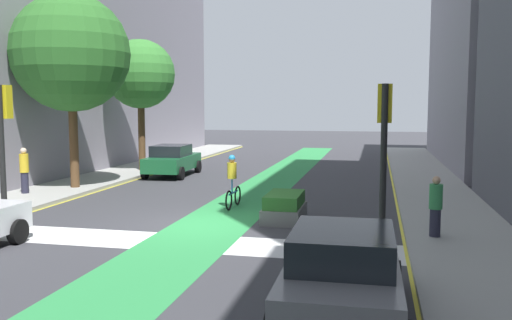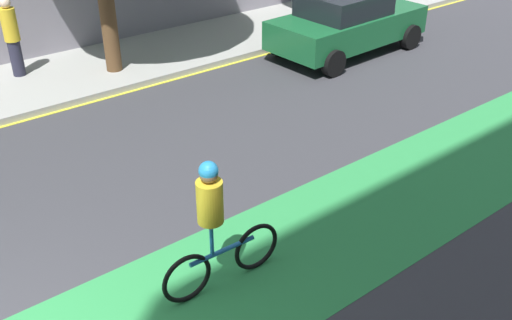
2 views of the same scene
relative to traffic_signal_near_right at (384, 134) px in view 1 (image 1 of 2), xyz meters
The scene contains 16 objects.
ground_plane 6.26m from the traffic_signal_near_right, 165.07° to the left, with size 120.00×120.00×0.00m, color #38383D.
bike_lane_paint 5.86m from the traffic_signal_near_right, 163.72° to the left, with size 2.40×60.00×0.01m, color #2D8C47.
crosswalk_band 6.12m from the traffic_signal_near_right, behind, with size 12.00×1.80×0.01m, color silver.
curb_stripe_left 11.82m from the traffic_signal_near_right, behind, with size 0.16×60.00×0.01m, color yellow.
sidewalk_right 3.78m from the traffic_signal_near_right, 34.09° to the left, with size 3.00×60.00×0.15m, color #9E9E99.
curb_stripe_right 3.26m from the traffic_signal_near_right, 66.65° to the left, with size 0.16×60.00×0.01m, color yellow.
traffic_signal_near_right is the anchor object (origin of this frame).
traffic_signal_near_left 10.56m from the traffic_signal_near_right, behind, with size 0.35×0.52×4.12m.
car_green_left_far 15.87m from the traffic_signal_near_right, 130.34° to the left, with size 2.17×4.27×1.57m.
car_grey_right_near 5.35m from the traffic_signal_near_right, 97.87° to the right, with size 2.06×4.22×1.57m.
cyclist_in_lane 6.90m from the traffic_signal_near_right, 139.05° to the left, with size 0.32×1.73×1.86m.
pedestrian_sidewalk_right_a 2.51m from the traffic_signal_near_right, 33.33° to the left, with size 0.34×0.34×1.58m.
pedestrian_sidewalk_left_a 14.40m from the traffic_signal_near_right, 160.43° to the left, with size 0.34×0.34×1.77m.
street_tree_near 14.34m from the traffic_signal_near_right, 151.88° to the left, with size 4.79×4.79×7.91m.
street_tree_far 17.94m from the traffic_signal_near_right, 133.42° to the left, with size 3.58×3.58×6.80m.
median_planter 4.67m from the traffic_signal_near_right, 137.19° to the left, with size 1.15×2.08×0.85m.
Camera 1 is at (5.20, -15.13, 3.56)m, focal length 38.26 mm.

